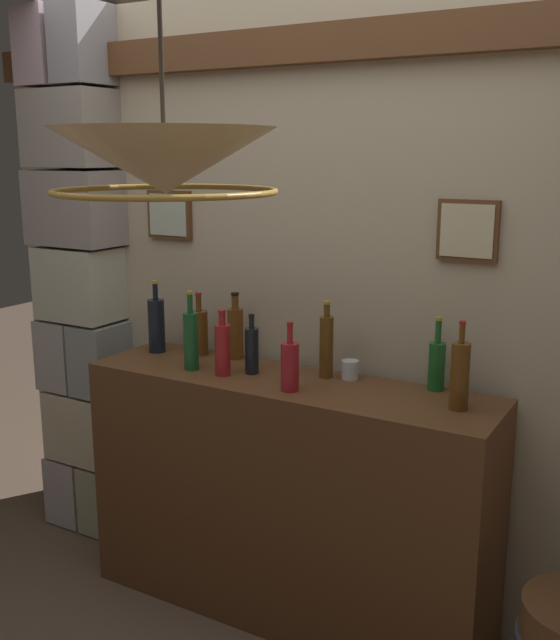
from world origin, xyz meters
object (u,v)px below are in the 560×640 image
Objects in this scene: liquor_bottle_mezcal at (252,350)px; liquor_bottle_whiskey at (437,364)px; liquor_bottle_bourbon at (199,331)px; glass_tumbler_rocks at (350,370)px; liquor_bottle_rum at (460,375)px; liquor_bottle_vodka at (290,365)px; pendant_lamp at (165,163)px; liquor_bottle_vermouth at (191,339)px; liquor_bottle_amaro at (326,345)px; liquor_bottle_gin at (223,348)px; liquor_bottle_scotch at (157,325)px; liquor_bottle_port at (235,332)px.

liquor_bottle_whiskey is at bearing 13.12° from liquor_bottle_mezcal.
glass_tumbler_rocks is (0.72, 0.01, -0.07)m from liquor_bottle_bourbon.
liquor_bottle_rum is at bearing -5.99° from liquor_bottle_bourbon.
pendant_lamp is (0.08, -0.79, 0.74)m from liquor_bottle_vodka.
liquor_bottle_rum reaches higher than liquor_bottle_mezcal.
liquor_bottle_vermouth is 1.17× the size of liquor_bottle_whiskey.
liquor_bottle_whiskey reaches higher than glass_tumbler_rocks.
liquor_bottle_gin is at bearing -153.83° from liquor_bottle_amaro.
glass_tumbler_rocks is at bearing 4.04° from liquor_bottle_scotch.
liquor_bottle_bourbon is 0.33m from liquor_bottle_gin.
glass_tumbler_rocks is (-0.34, -0.03, -0.06)m from liquor_bottle_whiskey.
liquor_bottle_gin is (-0.09, -0.08, 0.01)m from liquor_bottle_mezcal.
liquor_bottle_rum is 1.03m from liquor_bottle_port.
pendant_lamp reaches higher than liquor_bottle_rum.
glass_tumbler_rocks is 0.13× the size of pendant_lamp.
liquor_bottle_gin is 0.95× the size of liquor_bottle_whiskey.
liquor_bottle_bourbon is at bearing 17.20° from liquor_bottle_scotch.
glass_tumbler_rocks is at bearing -174.08° from liquor_bottle_whiskey.
liquor_bottle_mezcal is at bearing -6.95° from liquor_bottle_scotch.
liquor_bottle_vermouth is (-1.08, -0.08, 0.00)m from liquor_bottle_rum.
liquor_bottle_rum is 1.09m from liquor_bottle_vermouth.
pendant_lamp is (0.32, -0.90, 0.74)m from liquor_bottle_mezcal.
liquor_bottle_mezcal is 0.12m from liquor_bottle_gin.
liquor_bottle_port reaches higher than glass_tumbler_rocks.
pendant_lamp is (0.56, -0.83, 0.71)m from liquor_bottle_vermouth.
liquor_bottle_bourbon is 0.63m from liquor_bottle_amaro.
liquor_bottle_port is at bearing 9.30° from liquor_bottle_bourbon.
liquor_bottle_whiskey is 0.34m from glass_tumbler_rocks.
liquor_bottle_scotch reaches higher than liquor_bottle_whiskey.
liquor_bottle_bourbon is 1.06m from liquor_bottle_whiskey.
pendant_lamp is at bearing -92.88° from glass_tumbler_rocks.
liquor_bottle_rum is 1.38m from liquor_bottle_scotch.
liquor_bottle_rum is at bearing -50.67° from liquor_bottle_whiskey.
liquor_bottle_vermouth is 0.57× the size of pendant_lamp.
liquor_bottle_port is at bearing -179.19° from liquor_bottle_whiskey.
liquor_bottle_port is at bearing 111.64° from liquor_bottle_gin.
pendant_lamp reaches higher than liquor_bottle_amaro.
liquor_bottle_vermouth reaches higher than glass_tumbler_rocks.
liquor_bottle_gin is at bearing -0.56° from liquor_bottle_vermouth.
liquor_bottle_port is 0.25m from liquor_bottle_gin.
glass_tumbler_rocks is at bearing 16.76° from liquor_bottle_amaro.
liquor_bottle_port reaches higher than liquor_bottle_gin.
liquor_bottle_whiskey is (1.24, 0.10, -0.02)m from liquor_bottle_scotch.
liquor_bottle_amaro is at bearing 79.14° from liquor_bottle_vodka.
liquor_bottle_port is 0.37m from liquor_bottle_scotch.
liquor_bottle_amaro reaches higher than liquor_bottle_port.
liquor_bottle_bourbon is 1.05× the size of liquor_bottle_vodka.
liquor_bottle_gin is at bearing 173.67° from liquor_bottle_vodka.
glass_tumbler_rocks is (0.61, 0.21, -0.09)m from liquor_bottle_vermouth.
liquor_bottle_gin is 0.86× the size of liquor_bottle_amaro.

